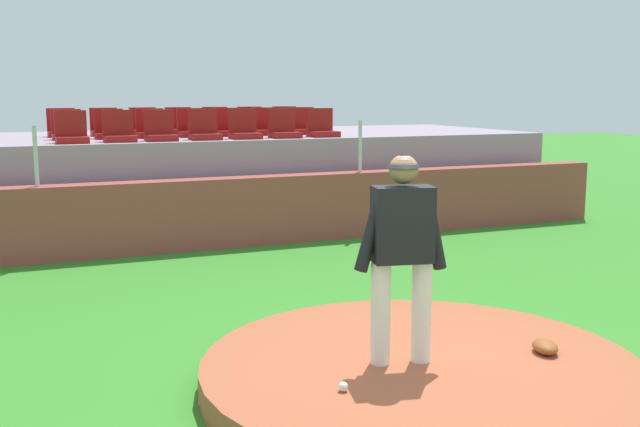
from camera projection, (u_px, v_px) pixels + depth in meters
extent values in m
plane|color=#327D25|center=(421.00, 387.00, 6.12)|extent=(60.00, 60.00, 0.00)
cylinder|color=#A25134|center=(421.00, 374.00, 6.10)|extent=(3.63, 3.63, 0.23)
cylinder|color=silver|center=(381.00, 313.00, 5.96)|extent=(0.16, 0.16, 0.84)
cylinder|color=silver|center=(421.00, 311.00, 6.02)|extent=(0.16, 0.16, 0.84)
cube|color=black|center=(403.00, 224.00, 5.87)|extent=(0.52, 0.35, 0.61)
cylinder|color=black|center=(372.00, 230.00, 5.84)|extent=(0.30, 0.17, 0.68)
cylinder|color=black|center=(433.00, 228.00, 5.92)|extent=(0.26, 0.16, 0.68)
sphere|color=#8C6647|center=(404.00, 169.00, 5.80)|extent=(0.23, 0.23, 0.23)
cone|color=black|center=(404.00, 159.00, 5.79)|extent=(0.32, 0.32, 0.13)
sphere|color=white|center=(343.00, 387.00, 5.45)|extent=(0.07, 0.07, 0.07)
ellipsoid|color=brown|center=(545.00, 347.00, 6.26)|extent=(0.29, 0.35, 0.11)
cube|color=#96423A|center=(221.00, 213.00, 11.61)|extent=(14.18, 0.40, 1.08)
cylinder|color=silver|center=(36.00, 156.00, 10.44)|extent=(0.06, 0.06, 0.86)
cylinder|color=silver|center=(360.00, 146.00, 12.37)|extent=(0.06, 0.06, 0.86)
cube|color=gray|center=(185.00, 178.00, 13.91)|extent=(13.07, 4.24, 1.62)
cube|color=maroon|center=(72.00, 140.00, 11.42)|extent=(0.48, 0.44, 0.10)
cube|color=maroon|center=(70.00, 123.00, 11.55)|extent=(0.48, 0.08, 0.40)
cube|color=maroon|center=(120.00, 139.00, 11.73)|extent=(0.48, 0.44, 0.10)
cube|color=maroon|center=(118.00, 122.00, 11.85)|extent=(0.48, 0.08, 0.40)
cube|color=maroon|center=(161.00, 138.00, 11.96)|extent=(0.48, 0.44, 0.10)
cube|color=maroon|center=(159.00, 122.00, 12.09)|extent=(0.48, 0.08, 0.40)
cube|color=maroon|center=(205.00, 137.00, 12.25)|extent=(0.48, 0.44, 0.10)
cube|color=maroon|center=(202.00, 121.00, 12.37)|extent=(0.48, 0.08, 0.40)
cube|color=maroon|center=(246.00, 136.00, 12.52)|extent=(0.48, 0.44, 0.10)
cube|color=maroon|center=(242.00, 121.00, 12.64)|extent=(0.48, 0.08, 0.40)
cube|color=maroon|center=(285.00, 135.00, 12.77)|extent=(0.48, 0.44, 0.10)
cube|color=maroon|center=(282.00, 120.00, 12.89)|extent=(0.48, 0.08, 0.40)
cube|color=maroon|center=(323.00, 134.00, 13.08)|extent=(0.48, 0.44, 0.10)
cube|color=maroon|center=(319.00, 119.00, 13.20)|extent=(0.48, 0.08, 0.40)
cube|color=maroon|center=(68.00, 137.00, 12.27)|extent=(0.48, 0.44, 0.10)
cube|color=maroon|center=(66.00, 121.00, 12.40)|extent=(0.48, 0.08, 0.40)
cube|color=maroon|center=(110.00, 136.00, 12.53)|extent=(0.48, 0.44, 0.10)
cube|color=maroon|center=(108.00, 121.00, 12.66)|extent=(0.48, 0.08, 0.40)
cube|color=maroon|center=(152.00, 135.00, 12.78)|extent=(0.48, 0.44, 0.10)
cube|color=maroon|center=(150.00, 120.00, 12.91)|extent=(0.48, 0.08, 0.40)
cube|color=maroon|center=(193.00, 134.00, 13.06)|extent=(0.48, 0.44, 0.10)
cube|color=maroon|center=(190.00, 119.00, 13.18)|extent=(0.48, 0.08, 0.40)
cube|color=maroon|center=(232.00, 133.00, 13.33)|extent=(0.48, 0.44, 0.10)
cube|color=maroon|center=(229.00, 119.00, 13.46)|extent=(0.48, 0.08, 0.40)
cube|color=maroon|center=(267.00, 132.00, 13.62)|extent=(0.48, 0.44, 0.10)
cube|color=maroon|center=(264.00, 118.00, 13.74)|extent=(0.48, 0.08, 0.40)
cube|color=maroon|center=(304.00, 132.00, 13.89)|extent=(0.48, 0.44, 0.10)
cube|color=maroon|center=(301.00, 118.00, 14.01)|extent=(0.48, 0.08, 0.40)
cube|color=maroon|center=(62.00, 134.00, 13.07)|extent=(0.48, 0.44, 0.10)
cube|color=maroon|center=(61.00, 119.00, 13.20)|extent=(0.48, 0.08, 0.40)
cube|color=maroon|center=(105.00, 133.00, 13.37)|extent=(0.48, 0.44, 0.10)
cube|color=maroon|center=(103.00, 119.00, 13.49)|extent=(0.48, 0.08, 0.40)
cube|color=maroon|center=(145.00, 132.00, 13.65)|extent=(0.48, 0.44, 0.10)
cube|color=maroon|center=(143.00, 118.00, 13.77)|extent=(0.48, 0.08, 0.40)
cube|color=maroon|center=(181.00, 132.00, 13.88)|extent=(0.48, 0.44, 0.10)
cube|color=maroon|center=(178.00, 118.00, 14.01)|extent=(0.48, 0.08, 0.40)
cube|color=maroon|center=(217.00, 131.00, 14.16)|extent=(0.48, 0.44, 0.10)
cube|color=maroon|center=(215.00, 117.00, 14.29)|extent=(0.48, 0.08, 0.40)
cube|color=maroon|center=(252.00, 130.00, 14.44)|extent=(0.48, 0.44, 0.10)
cube|color=maroon|center=(249.00, 117.00, 14.56)|extent=(0.48, 0.08, 0.40)
cube|color=maroon|center=(287.00, 129.00, 14.72)|extent=(0.48, 0.44, 0.10)
cube|color=maroon|center=(284.00, 116.00, 14.84)|extent=(0.48, 0.08, 0.40)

